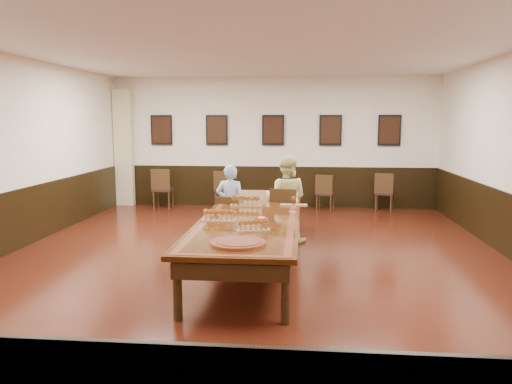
# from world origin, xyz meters

# --- Properties ---
(floor) EXTENTS (8.00, 10.00, 0.02)m
(floor) POSITION_xyz_m (0.00, 0.00, -0.01)
(floor) COLOR black
(floor) RESTS_ON ground
(ceiling) EXTENTS (8.00, 10.00, 0.02)m
(ceiling) POSITION_xyz_m (0.00, 0.00, 3.21)
(ceiling) COLOR white
(ceiling) RESTS_ON floor
(wall_back) EXTENTS (8.00, 0.02, 3.20)m
(wall_back) POSITION_xyz_m (0.00, 5.01, 1.60)
(wall_back) COLOR #F1E5CA
(wall_back) RESTS_ON floor
(wall_front) EXTENTS (8.00, 0.02, 3.20)m
(wall_front) POSITION_xyz_m (0.00, -5.01, 1.60)
(wall_front) COLOR #F1E5CA
(wall_front) RESTS_ON floor
(chair_man) EXTENTS (0.44, 0.47, 0.87)m
(chair_man) POSITION_xyz_m (-0.50, 0.97, 0.43)
(chair_man) COLOR black
(chair_man) RESTS_ON floor
(chair_woman) EXTENTS (0.53, 0.56, 0.98)m
(chair_woman) POSITION_xyz_m (0.44, 1.23, 0.49)
(chair_woman) COLOR black
(chair_woman) RESTS_ON floor
(spare_chair_a) EXTENTS (0.46, 0.50, 0.98)m
(spare_chair_a) POSITION_xyz_m (-2.66, 4.45, 0.49)
(spare_chair_a) COLOR black
(spare_chair_a) RESTS_ON floor
(spare_chair_b) EXTENTS (0.47, 0.50, 0.91)m
(spare_chair_b) POSITION_xyz_m (-1.19, 4.74, 0.46)
(spare_chair_b) COLOR black
(spare_chair_b) RESTS_ON floor
(spare_chair_c) EXTENTS (0.50, 0.53, 0.87)m
(spare_chair_c) POSITION_xyz_m (1.28, 4.51, 0.43)
(spare_chair_c) COLOR black
(spare_chair_c) RESTS_ON floor
(spare_chair_d) EXTENTS (0.53, 0.56, 0.91)m
(spare_chair_d) POSITION_xyz_m (2.67, 4.58, 0.46)
(spare_chair_d) COLOR black
(spare_chair_d) RESTS_ON floor
(person_man) EXTENTS (0.53, 0.37, 1.39)m
(person_man) POSITION_xyz_m (-0.50, 1.06, 0.69)
(person_man) COLOR #5182CC
(person_man) RESTS_ON floor
(person_woman) EXTENTS (0.84, 0.70, 1.53)m
(person_woman) POSITION_xyz_m (0.46, 1.34, 0.77)
(person_woman) COLOR #FAEE9C
(person_woman) RESTS_ON floor
(pink_phone) EXTENTS (0.14, 0.15, 0.01)m
(pink_phone) POSITION_xyz_m (0.60, 0.12, 0.76)
(pink_phone) COLOR #E14B98
(pink_phone) RESTS_ON conference_table
(curtain) EXTENTS (0.45, 0.18, 2.90)m
(curtain) POSITION_xyz_m (-3.75, 4.82, 1.45)
(curtain) COLOR #CDC18D
(curtain) RESTS_ON floor
(wainscoting) EXTENTS (8.00, 10.00, 1.00)m
(wainscoting) POSITION_xyz_m (0.00, 0.00, 0.50)
(wainscoting) COLOR black
(wainscoting) RESTS_ON floor
(conference_table) EXTENTS (1.40, 5.00, 0.76)m
(conference_table) POSITION_xyz_m (0.00, 0.00, 0.61)
(conference_table) COLOR black
(conference_table) RESTS_ON floor
(posters) EXTENTS (6.14, 0.04, 0.74)m
(posters) POSITION_xyz_m (0.00, 4.94, 1.90)
(posters) COLOR black
(posters) RESTS_ON wall_back
(flight_a) EXTENTS (0.49, 0.15, 0.18)m
(flight_a) POSITION_xyz_m (-0.18, 0.56, 0.84)
(flight_a) COLOR #9D7242
(flight_a) RESTS_ON conference_table
(flight_b) EXTENTS (0.44, 0.14, 0.17)m
(flight_b) POSITION_xyz_m (0.60, 0.68, 0.83)
(flight_b) COLOR #9D7242
(flight_b) RESTS_ON conference_table
(flight_c) EXTENTS (0.47, 0.17, 0.18)m
(flight_c) POSITION_xyz_m (-0.40, -0.68, 0.83)
(flight_c) COLOR #9D7242
(flight_c) RESTS_ON conference_table
(flight_d) EXTENTS (0.44, 0.27, 0.16)m
(flight_d) POSITION_xyz_m (0.13, -1.24, 0.82)
(flight_d) COLOR #9D7242
(flight_d) RESTS_ON conference_table
(red_plate_grp) EXTENTS (0.19, 0.19, 0.02)m
(red_plate_grp) POSITION_xyz_m (0.17, -0.43, 0.76)
(red_plate_grp) COLOR #A80B16
(red_plate_grp) RESTS_ON conference_table
(carved_platter) EXTENTS (0.77, 0.77, 0.05)m
(carved_platter) POSITION_xyz_m (0.03, -1.95, 0.77)
(carved_platter) COLOR #5F2513
(carved_platter) RESTS_ON conference_table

